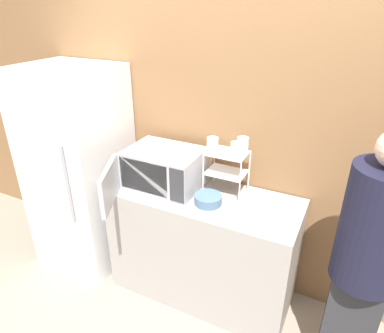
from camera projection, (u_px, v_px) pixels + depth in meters
ground_plane at (186, 314)px, 2.68m from camera, size 12.00×12.00×0.00m
wall_back at (223, 133)px, 2.62m from camera, size 8.00×0.06×2.60m
counter at (203, 246)px, 2.72m from camera, size 1.42×0.59×0.92m
microwave at (162, 169)px, 2.59m from camera, size 0.58×0.82×0.29m
dish_rack at (227, 164)px, 2.47m from camera, size 0.29×0.21×0.32m
glass_front_left at (213, 145)px, 2.41m from camera, size 0.08×0.08×0.11m
glass_back_right at (243, 145)px, 2.41m from camera, size 0.08×0.08×0.11m
glass_front_right at (236, 150)px, 2.33m from camera, size 0.08×0.08×0.11m
bowl at (208, 199)px, 2.41m from camera, size 0.20×0.20×0.07m
person at (367, 255)px, 1.90m from camera, size 0.36×0.36×1.68m
refrigerator at (80, 170)px, 2.97m from camera, size 0.75×0.70×1.77m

